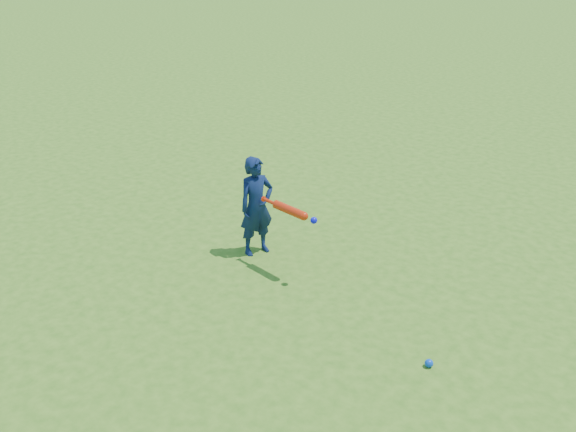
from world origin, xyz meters
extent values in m
plane|color=#3A6B19|center=(0.00, 0.00, 0.00)|extent=(80.00, 80.00, 0.00)
imported|color=#0E1B43|center=(-0.62, 0.04, 0.56)|extent=(0.38, 0.47, 1.12)
sphere|color=blue|center=(1.85, -0.62, 0.04)|extent=(0.07, 0.07, 0.07)
cylinder|color=red|center=(-0.45, -0.04, 0.71)|extent=(0.02, 0.06, 0.06)
cylinder|color=red|center=(-0.35, -0.05, 0.71)|extent=(0.20, 0.06, 0.04)
cylinder|color=red|center=(-0.06, -0.09, 0.71)|extent=(0.42, 0.14, 0.09)
sphere|color=red|center=(0.15, -0.12, 0.71)|extent=(0.09, 0.09, 0.09)
sphere|color=#0D0FE7|center=(0.29, -0.14, 0.71)|extent=(0.07, 0.07, 0.07)
camera|label=1|loc=(3.67, -4.71, 3.34)|focal=40.00mm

